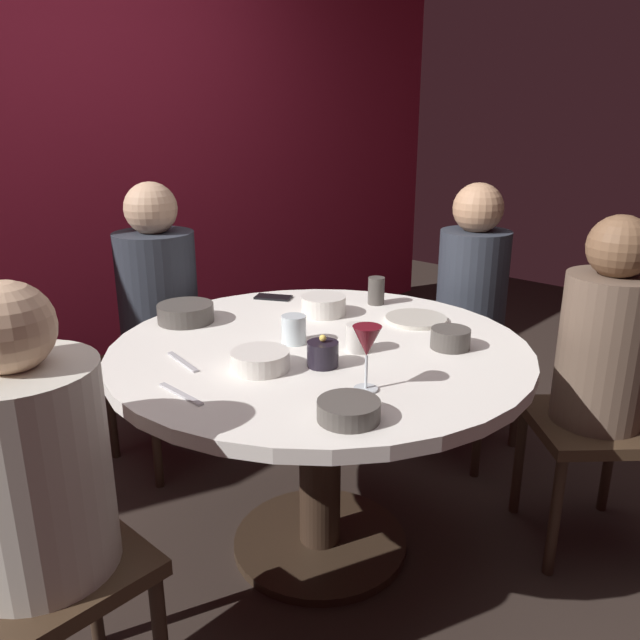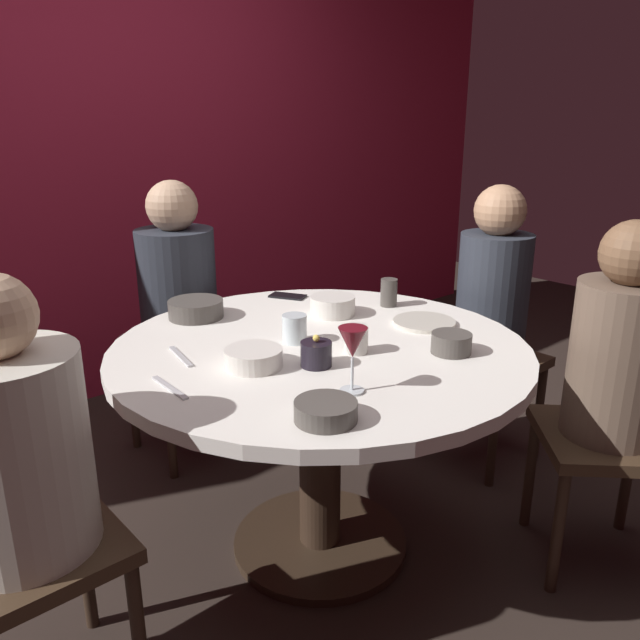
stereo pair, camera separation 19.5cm
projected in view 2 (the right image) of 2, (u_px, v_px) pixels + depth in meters
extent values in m
plane|color=#2D231E|center=(320.00, 545.00, 2.21)|extent=(8.00, 8.00, 0.00)
cube|color=maroon|center=(82.00, 144.00, 3.06)|extent=(6.00, 0.10, 2.60)
cylinder|color=white|center=(320.00, 350.00, 1.98)|extent=(1.31, 1.31, 0.04)
cylinder|color=#332319|center=(320.00, 455.00, 2.10)|extent=(0.14, 0.14, 0.71)
cylinder|color=#2D2116|center=(320.00, 541.00, 2.20)|extent=(0.60, 0.60, 0.03)
cube|color=#3F2D1E|center=(31.00, 550.00, 1.49)|extent=(0.40, 0.40, 0.04)
cylinder|color=beige|center=(14.00, 454.00, 1.41)|extent=(0.33, 0.33, 0.48)
cylinder|color=#332319|center=(139.00, 634.00, 1.55)|extent=(0.04, 0.04, 0.43)
cylinder|color=#332319|center=(85.00, 564.00, 1.80)|extent=(0.04, 0.04, 0.43)
cube|color=#3F2D1E|center=(183.00, 355.00, 2.71)|extent=(0.40, 0.40, 0.04)
cylinder|color=#2D333D|center=(178.00, 292.00, 2.62)|extent=(0.32, 0.32, 0.52)
sphere|color=tan|center=(172.00, 206.00, 2.51)|extent=(0.21, 0.21, 0.21)
cylinder|color=#332319|center=(133.00, 403.00, 2.80)|extent=(0.04, 0.04, 0.43)
cylinder|color=#332319|center=(170.00, 430.00, 2.56)|extent=(0.04, 0.04, 0.43)
cylinder|color=#332319|center=(200.00, 383.00, 3.01)|extent=(0.04, 0.04, 0.43)
cylinder|color=#332319|center=(240.00, 406.00, 2.77)|extent=(0.04, 0.04, 0.43)
cube|color=#3F2D1E|center=(487.00, 360.00, 2.65)|extent=(0.40, 0.40, 0.04)
cylinder|color=#2D333D|center=(492.00, 297.00, 2.57)|extent=(0.29, 0.29, 0.52)
sphere|color=tan|center=(500.00, 211.00, 2.46)|extent=(0.20, 0.20, 0.20)
cylinder|color=#332319|center=(473.00, 388.00, 2.96)|extent=(0.04, 0.04, 0.43)
cylinder|color=#332319|center=(427.00, 409.00, 2.74)|extent=(0.04, 0.04, 0.43)
cylinder|color=#332319|center=(539.00, 412.00, 2.71)|extent=(0.04, 0.04, 0.43)
cylinder|color=#332319|center=(493.00, 437.00, 2.50)|extent=(0.04, 0.04, 0.43)
cube|color=#3F2D1E|center=(605.00, 439.00, 2.01)|extent=(0.57, 0.57, 0.04)
cylinder|color=brown|center=(617.00, 361.00, 1.93)|extent=(0.41, 0.41, 0.49)
sphere|color=brown|center=(634.00, 253.00, 1.82)|extent=(0.20, 0.20, 0.20)
cylinder|color=#332319|center=(627.00, 476.00, 2.23)|extent=(0.04, 0.04, 0.43)
cylinder|color=#332319|center=(530.00, 472.00, 2.26)|extent=(0.04, 0.04, 0.43)
cylinder|color=#332319|center=(558.00, 532.00, 1.93)|extent=(0.04, 0.04, 0.43)
cylinder|color=black|center=(316.00, 354.00, 1.79)|extent=(0.09, 0.09, 0.07)
sphere|color=#F9D159|center=(316.00, 338.00, 1.78)|extent=(0.02, 0.02, 0.02)
cylinder|color=silver|center=(352.00, 391.00, 1.64)|extent=(0.06, 0.06, 0.01)
cylinder|color=silver|center=(352.00, 374.00, 1.62)|extent=(0.01, 0.01, 0.09)
cone|color=maroon|center=(353.00, 343.00, 1.59)|extent=(0.08, 0.08, 0.08)
cylinder|color=beige|center=(424.00, 322.00, 2.16)|extent=(0.21, 0.21, 0.01)
cube|color=black|center=(288.00, 296.00, 2.48)|extent=(0.13, 0.16, 0.01)
cylinder|color=#4C4742|center=(451.00, 343.00, 1.89)|extent=(0.12, 0.12, 0.06)
cylinder|color=silver|center=(254.00, 358.00, 1.79)|extent=(0.17, 0.17, 0.05)
cylinder|color=#4C4742|center=(196.00, 309.00, 2.23)|extent=(0.19, 0.19, 0.06)
cylinder|color=#4C4742|center=(326.00, 411.00, 1.48)|extent=(0.15, 0.15, 0.05)
cylinder|color=silver|center=(333.00, 306.00, 2.26)|extent=(0.16, 0.16, 0.07)
cylinder|color=silver|center=(294.00, 329.00, 1.98)|extent=(0.08, 0.08, 0.09)
cylinder|color=silver|center=(356.00, 339.00, 1.89)|extent=(0.07, 0.07, 0.09)
cylinder|color=#4C4742|center=(389.00, 293.00, 2.36)|extent=(0.06, 0.06, 0.10)
cube|color=#B7B7BC|center=(170.00, 388.00, 1.65)|extent=(0.02, 0.18, 0.01)
cube|color=#B7B7BC|center=(181.00, 356.00, 1.87)|extent=(0.05, 0.18, 0.01)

